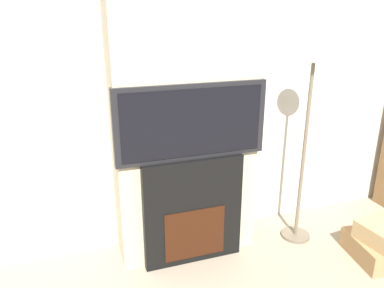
# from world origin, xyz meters

# --- Properties ---
(wall_back) EXTENTS (6.00, 0.06, 2.70)m
(wall_back) POSITION_xyz_m (0.00, 2.03, 1.35)
(wall_back) COLOR silver
(wall_back) RESTS_ON ground_plane
(chimney_breast) EXTENTS (1.08, 0.37, 2.70)m
(chimney_breast) POSITION_xyz_m (0.00, 1.82, 1.35)
(chimney_breast) COLOR beige
(chimney_breast) RESTS_ON ground_plane
(fireplace) EXTENTS (0.78, 0.15, 0.86)m
(fireplace) POSITION_xyz_m (0.00, 1.63, 0.43)
(fireplace) COLOR black
(fireplace) RESTS_ON ground_plane
(television) EXTENTS (1.12, 0.07, 0.55)m
(television) POSITION_xyz_m (0.00, 1.63, 1.14)
(television) COLOR black
(television) RESTS_ON fireplace
(floor_lamp) EXTENTS (0.25, 0.25, 1.63)m
(floor_lamp) POSITION_xyz_m (0.96, 1.62, 1.16)
(floor_lamp) COLOR #726651
(floor_lamp) RESTS_ON ground_plane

